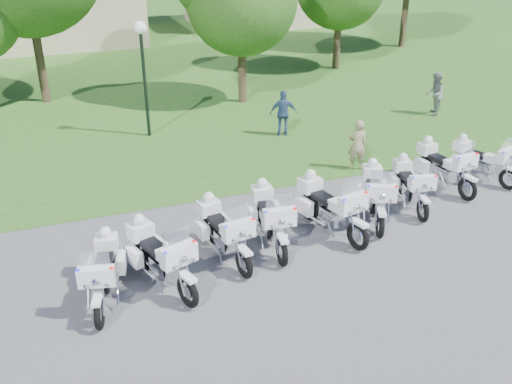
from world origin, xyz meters
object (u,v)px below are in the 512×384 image
object	(u,v)px
motorcycle_0	(104,271)
motorcycle_8	(481,159)
motorcycle_1	(160,255)
motorcycle_6	(411,184)
motorcycle_5	(375,193)
bystander_b	(435,94)
motorcycle_7	(444,165)
lamp_post	(142,51)
motorcycle_2	(223,230)
bystander_a	(357,145)
motorcycle_3	(270,217)
motorcycle_4	(329,206)
bystander_c	(283,113)

from	to	relation	value
motorcycle_0	motorcycle_8	world-z (taller)	motorcycle_0
motorcycle_1	motorcycle_6	world-z (taller)	motorcycle_1
motorcycle_5	bystander_b	size ratio (longest dim) A/B	1.38
motorcycle_7	motorcycle_8	xyz separation A→B (m)	(1.43, 0.05, -0.04)
motorcycle_5	motorcycle_7	size ratio (longest dim) A/B	0.97
motorcycle_1	lamp_post	world-z (taller)	lamp_post
motorcycle_2	bystander_a	xyz separation A→B (m)	(5.51, 3.47, 0.13)
motorcycle_0	motorcycle_2	distance (m)	2.94
motorcycle_0	motorcycle_7	distance (m)	10.38
motorcycle_3	bystander_a	bearing A→B (deg)	-136.26
motorcycle_0	motorcycle_3	world-z (taller)	motorcycle_3
motorcycle_3	motorcycle_4	xyz separation A→B (m)	(1.63, 0.00, 0.02)
motorcycle_7	lamp_post	distance (m)	10.76
motorcycle_6	motorcycle_4	bearing A→B (deg)	23.47
bystander_b	bystander_c	xyz separation A→B (m)	(-6.64, -0.11, -0.01)
bystander_b	bystander_c	world-z (taller)	bystander_b
motorcycle_0	motorcycle_6	bearing A→B (deg)	-156.53
motorcycle_2	motorcycle_7	world-z (taller)	motorcycle_2
motorcycle_6	bystander_a	xyz separation A→B (m)	(-0.17, 2.72, 0.17)
bystander_c	motorcycle_1	bearing A→B (deg)	66.79
motorcycle_1	motorcycle_8	distance (m)	10.58
motorcycle_3	motorcycle_5	xyz separation A→B (m)	(3.11, 0.25, -0.00)
motorcycle_5	bystander_a	xyz separation A→B (m)	(1.13, 3.01, 0.11)
bystander_b	lamp_post	bearing A→B (deg)	-62.36
motorcycle_0	motorcycle_6	distance (m)	8.66
motorcycle_7	motorcycle_8	distance (m)	1.43
motorcycle_8	bystander_c	xyz separation A→B (m)	(-4.22, 5.64, 0.20)
motorcycle_3	motorcycle_5	world-z (taller)	motorcycle_3
motorcycle_5	motorcycle_7	bearing A→B (deg)	-138.69
motorcycle_1	bystander_b	xyz separation A→B (m)	(12.79, 7.87, 0.14)
motorcycle_4	motorcycle_6	world-z (taller)	motorcycle_4
motorcycle_4	motorcycle_5	distance (m)	1.51
motorcycle_5	bystander_c	distance (m)	6.69
motorcycle_4	lamp_post	bearing A→B (deg)	-84.05
motorcycle_7	bystander_a	size ratio (longest dim) A/B	1.50
motorcycle_1	motorcycle_5	bearing A→B (deg)	170.47
motorcycle_8	bystander_c	bearing A→B (deg)	-72.31
motorcycle_7	bystander_c	xyz separation A→B (m)	(-2.79, 5.69, 0.16)
motorcycle_6	bystander_c	world-z (taller)	bystander_c
motorcycle_8	motorcycle_7	bearing A→B (deg)	-17.13
motorcycle_0	motorcycle_1	bearing A→B (deg)	-161.13
bystander_a	bystander_c	bearing A→B (deg)	-57.09
motorcycle_2	motorcycle_4	bearing A→B (deg)	174.77
motorcycle_6	motorcycle_5	bearing A→B (deg)	25.03
motorcycle_5	motorcycle_6	world-z (taller)	motorcycle_5
bystander_c	lamp_post	bearing A→B (deg)	-4.61
motorcycle_0	motorcycle_7	world-z (taller)	motorcycle_7
motorcycle_5	bystander_b	bearing A→B (deg)	-112.35
bystander_c	motorcycle_0	bearing A→B (deg)	62.08
motorcycle_0	motorcycle_3	xyz separation A→B (m)	(4.12, 0.93, 0.05)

